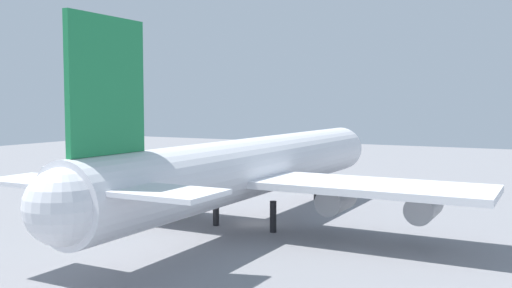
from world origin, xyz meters
The scene contains 4 objects.
ground_plane centered at (0.00, 0.00, 0.00)m, with size 249.71×249.71×0.00m, color gray.
cargo_airplane centered at (-0.15, 0.00, 6.46)m, with size 62.43×51.12×20.16m.
baggage_tug centered at (28.30, 21.19, 1.16)m, with size 5.40×5.14×2.18m.
safety_cone_nose centered at (28.09, -2.86, 0.29)m, with size 0.41×0.41×0.59m, color orange.
Camera 1 is at (-56.36, -30.01, 13.76)m, focal length 40.13 mm.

